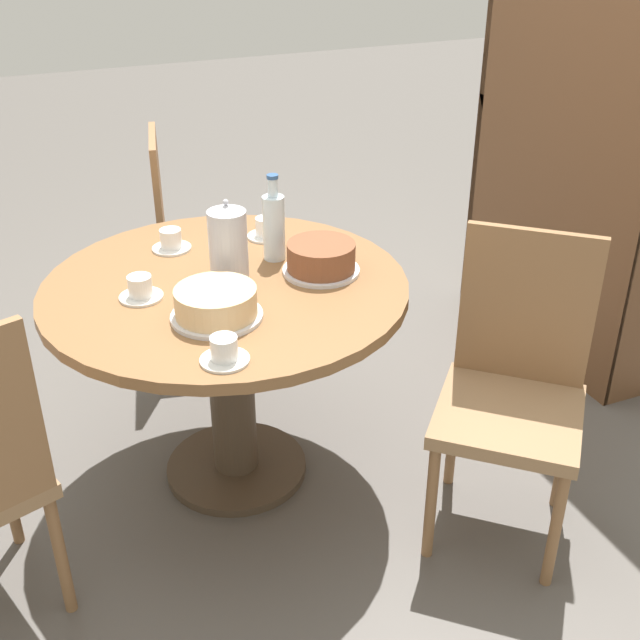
% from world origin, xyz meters
% --- Properties ---
extents(ground_plane, '(14.00, 14.00, 0.00)m').
position_xyz_m(ground_plane, '(0.00, 0.00, 0.00)').
color(ground_plane, '#56514C').
extents(dining_table, '(1.14, 1.14, 0.74)m').
position_xyz_m(dining_table, '(0.00, 0.00, 0.57)').
color(dining_table, '#473828').
rests_on(dining_table, ground_plane).
extents(chair_a, '(0.59, 0.59, 0.96)m').
position_xyz_m(chair_a, '(0.55, 0.72, 0.51)').
color(chair_a, olive).
rests_on(chair_a, ground_plane).
extents(chair_b, '(0.50, 0.50, 0.96)m').
position_xyz_m(chair_b, '(-0.90, 0.12, 0.51)').
color(chair_b, olive).
rests_on(chair_b, ground_plane).
extents(bookshelf, '(1.07, 0.28, 2.00)m').
position_xyz_m(bookshelf, '(-0.33, 1.58, 0.97)').
color(bookshelf, brown).
rests_on(bookshelf, ground_plane).
extents(coffee_pot, '(0.12, 0.12, 0.27)m').
position_xyz_m(coffee_pot, '(-0.00, 0.02, 0.87)').
color(coffee_pot, silver).
rests_on(coffee_pot, dining_table).
extents(water_bottle, '(0.07, 0.07, 0.29)m').
position_xyz_m(water_bottle, '(-0.11, 0.21, 0.86)').
color(water_bottle, silver).
rests_on(water_bottle, dining_table).
extents(cake_main, '(0.26, 0.26, 0.09)m').
position_xyz_m(cake_main, '(0.21, -0.09, 0.79)').
color(cake_main, silver).
rests_on(cake_main, dining_table).
extents(cake_second, '(0.25, 0.25, 0.10)m').
position_xyz_m(cake_second, '(0.05, 0.30, 0.79)').
color(cake_second, silver).
rests_on(cake_second, dining_table).
extents(cup_a, '(0.13, 0.13, 0.07)m').
position_xyz_m(cup_a, '(0.44, -0.14, 0.77)').
color(cup_a, silver).
rests_on(cup_a, dining_table).
extents(cup_b, '(0.13, 0.13, 0.07)m').
position_xyz_m(cup_b, '(-0.31, -0.09, 0.77)').
color(cup_b, silver).
rests_on(cup_b, dining_table).
extents(cup_c, '(0.13, 0.13, 0.07)m').
position_xyz_m(cup_c, '(-0.00, -0.26, 0.77)').
color(cup_c, silver).
rests_on(cup_c, dining_table).
extents(cup_d, '(0.13, 0.13, 0.07)m').
position_xyz_m(cup_d, '(-0.29, 0.24, 0.77)').
color(cup_d, silver).
rests_on(cup_d, dining_table).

